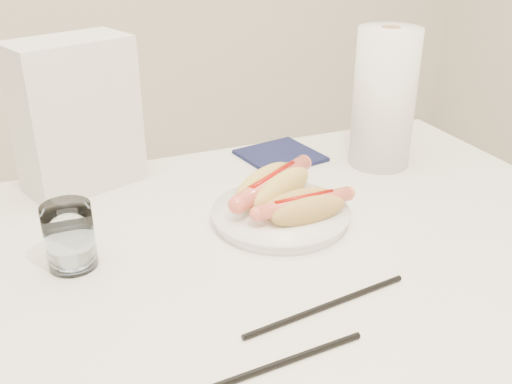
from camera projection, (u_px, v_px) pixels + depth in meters
name	position (u px, v px, depth m)	size (l,w,h in m)	color
table	(244.00, 291.00, 0.86)	(1.20, 0.80, 0.75)	white
plate	(280.00, 216.00, 0.92)	(0.21, 0.21, 0.02)	white
hotdog_left	(273.00, 187.00, 0.94)	(0.18, 0.15, 0.05)	#E0BB59
hotdog_right	(304.00, 207.00, 0.89)	(0.16, 0.07, 0.04)	tan
water_glass	(70.00, 236.00, 0.79)	(0.07, 0.07, 0.09)	silver
chopstick_near	(266.00, 368.00, 0.63)	(0.01, 0.01, 0.24)	black
chopstick_far	(327.00, 306.00, 0.73)	(0.01, 0.01, 0.24)	black
napkin_box	(76.00, 116.00, 0.99)	(0.19, 0.11, 0.26)	silver
navy_napkin	(280.00, 156.00, 1.16)	(0.14, 0.14, 0.01)	#12173B
paper_towel_roll	(384.00, 99.00, 1.08)	(0.12, 0.12, 0.26)	white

